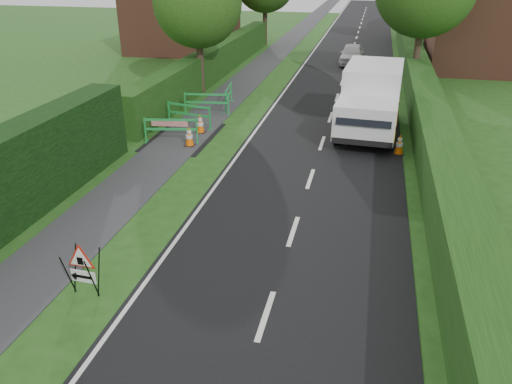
{
  "coord_description": "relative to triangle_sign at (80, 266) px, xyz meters",
  "views": [
    {
      "loc": [
        4.12,
        -6.87,
        6.62
      ],
      "look_at": [
        1.38,
        4.98,
        0.82
      ],
      "focal_mm": 35.0,
      "sensor_mm": 36.0,
      "label": 1
    }
  ],
  "objects": [
    {
      "name": "ped_barrier_2",
      "position": [
        -1.63,
        13.44,
        -0.1
      ],
      "size": [
        2.09,
        0.63,
        1.0
      ],
      "rotation": [
        0.0,
        0.0,
        0.14
      ],
      "color": "green",
      "rests_on": "ground"
    },
    {
      "name": "ped_barrier_3",
      "position": [
        -0.99,
        14.82,
        -0.1
      ],
      "size": [
        0.64,
        2.09,
        1.0
      ],
      "rotation": [
        0.0,
        0.0,
        1.71
      ],
      "color": "green",
      "rests_on": "ground"
    },
    {
      "name": "redwhite_plank",
      "position": [
        -2.24,
        10.44,
        -0.73
      ],
      "size": [
        1.49,
        0.26,
        0.25
      ],
      "primitive_type": "cube",
      "rotation": [
        0.0,
        0.0,
        0.15
      ],
      "color": "red",
      "rests_on": "ground"
    },
    {
      "name": "house_east_b",
      "position": [
        13.44,
        41.18,
        2.16
      ],
      "size": [
        7.5,
        7.4,
        7.88
      ],
      "color": "brown",
      "rests_on": "ground"
    },
    {
      "name": "works_van",
      "position": [
        5.62,
        12.65,
        0.64
      ],
      "size": [
        2.56,
        5.81,
        2.59
      ],
      "rotation": [
        0.0,
        0.0,
        -0.06
      ],
      "color": "silver",
      "rests_on": "ground"
    },
    {
      "name": "tree_nw",
      "position": [
        -3.16,
        17.18,
        3.75
      ],
      "size": [
        4.4,
        4.4,
        6.7
      ],
      "color": "#2D2116",
      "rests_on": "ground"
    },
    {
      "name": "traffic_cone_3",
      "position": [
        -0.97,
        9.28,
        -0.34
      ],
      "size": [
        0.38,
        0.38,
        0.79
      ],
      "color": "black",
      "rests_on": "ground"
    },
    {
      "name": "ped_barrier_1",
      "position": [
        -1.78,
        11.5,
        -0.1
      ],
      "size": [
        2.09,
        0.74,
        1.0
      ],
      "rotation": [
        0.0,
        0.0,
        -0.19
      ],
      "color": "green",
      "rests_on": "ground"
    },
    {
      "name": "ground",
      "position": [
        1.44,
        -0.82,
        -0.73
      ],
      "size": [
        120.0,
        120.0,
        0.0
      ],
      "primitive_type": "plane",
      "color": "#1F4B15",
      "rests_on": "ground"
    },
    {
      "name": "hedge_west_far",
      "position": [
        -3.56,
        21.18,
        -0.73
      ],
      "size": [
        1.0,
        24.0,
        1.8
      ],
      "primitive_type": "cube",
      "color": "#14380F",
      "rests_on": "ground"
    },
    {
      "name": "traffic_cone_1",
      "position": [
        6.38,
        12.93,
        -0.34
      ],
      "size": [
        0.38,
        0.38,
        0.79
      ],
      "color": "black",
      "rests_on": "ground"
    },
    {
      "name": "traffic_cone_4",
      "position": [
        -1.07,
        10.85,
        -0.34
      ],
      "size": [
        0.38,
        0.38,
        0.79
      ],
      "color": "black",
      "rests_on": "ground"
    },
    {
      "name": "ped_barrier_0",
      "position": [
        -1.77,
        9.46,
        -0.1
      ],
      "size": [
        2.09,
        0.75,
        1.0
      ],
      "rotation": [
        0.0,
        0.0,
        0.2
      ],
      "color": "green",
      "rests_on": "ground"
    },
    {
      "name": "traffic_cone_2",
      "position": [
        6.01,
        15.31,
        -0.34
      ],
      "size": [
        0.38,
        0.38,
        0.79
      ],
      "color": "black",
      "rests_on": "ground"
    },
    {
      "name": "road_surface",
      "position": [
        3.94,
        34.18,
        -0.73
      ],
      "size": [
        6.0,
        90.0,
        0.02
      ],
      "primitive_type": "cube",
      "color": "black",
      "rests_on": "ground"
    },
    {
      "name": "footpath",
      "position": [
        -1.56,
        34.18,
        -0.73
      ],
      "size": [
        2.0,
        90.0,
        0.02
      ],
      "primitive_type": "cube",
      "color": "#2D2D30",
      "rests_on": "ground"
    },
    {
      "name": "hatchback_car",
      "position": [
        4.14,
        26.83,
        -0.1
      ],
      "size": [
        1.53,
        3.75,
        1.27
      ],
      "primitive_type": "imported",
      "rotation": [
        0.0,
        0.0,
        -0.01
      ],
      "color": "silver",
      "rests_on": "ground"
    },
    {
      "name": "traffic_cone_0",
      "position": [
        6.8,
        10.17,
        -0.34
      ],
      "size": [
        0.38,
        0.38,
        0.79
      ],
      "color": "black",
      "rests_on": "ground"
    },
    {
      "name": "triangle_sign",
      "position": [
        0.0,
        0.0,
        0.0
      ],
      "size": [
        0.75,
        0.75,
        1.06
      ],
      "rotation": [
        0.0,
        0.0,
        -0.04
      ],
      "color": "black",
      "rests_on": "ground"
    },
    {
      "name": "house_west",
      "position": [
        -8.56,
        29.18,
        2.16
      ],
      "size": [
        7.5,
        7.4,
        7.88
      ],
      "color": "brown",
      "rests_on": "ground"
    },
    {
      "name": "hedge_east",
      "position": [
        7.94,
        15.18,
        -0.73
      ],
      "size": [
        1.2,
        50.0,
        1.5
      ],
      "primitive_type": "cube",
      "color": "#14380F",
      "rests_on": "ground"
    },
    {
      "name": "house_east_a",
      "position": [
        12.44,
        27.18,
        2.16
      ],
      "size": [
        7.5,
        7.4,
        7.88
      ],
      "color": "brown",
      "rests_on": "ground"
    }
  ]
}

